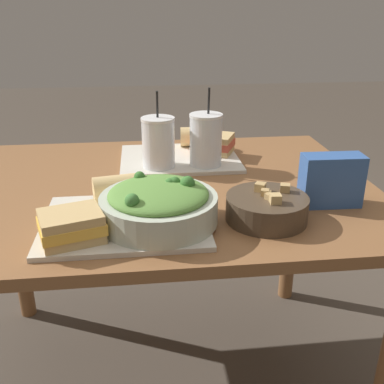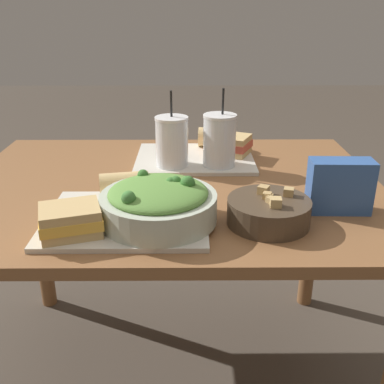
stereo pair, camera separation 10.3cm
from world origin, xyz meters
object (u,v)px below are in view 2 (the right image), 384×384
(baguette_far, at_px, (216,137))
(drink_cup_dark, at_px, (171,143))
(sandwich_near, at_px, (70,220))
(drink_cup_red, at_px, (219,142))
(chip_bag, at_px, (340,186))
(baguette_near, at_px, (125,185))
(sandwich_far, at_px, (229,144))
(salad_bowl, at_px, (159,202))
(soup_bowl, at_px, (269,211))

(baguette_far, bearing_deg, drink_cup_dark, 148.03)
(sandwich_near, bearing_deg, drink_cup_red, 34.61)
(baguette_far, relative_size, chip_bag, 0.82)
(baguette_near, height_order, chip_bag, chip_bag)
(drink_cup_red, bearing_deg, sandwich_far, 70.54)
(baguette_near, distance_m, chip_bag, 0.54)
(sandwich_near, relative_size, baguette_near, 1.17)
(sandwich_near, relative_size, chip_bag, 1.02)
(sandwich_near, height_order, chip_bag, chip_bag)
(salad_bowl, xyz_separation_m, drink_cup_dark, (0.02, 0.39, 0.03))
(baguette_far, relative_size, drink_cup_red, 0.53)
(sandwich_near, distance_m, drink_cup_dark, 0.50)
(salad_bowl, xyz_separation_m, baguette_far, (0.17, 0.59, -0.01))
(baguette_near, bearing_deg, baguette_far, -41.21)
(sandwich_near, relative_size, sandwich_far, 0.97)
(salad_bowl, height_order, baguette_far, salad_bowl)
(baguette_near, height_order, baguette_far, same)
(sandwich_far, distance_m, drink_cup_dark, 0.23)
(salad_bowl, height_order, drink_cup_red, drink_cup_red)
(sandwich_near, bearing_deg, chip_bag, -4.97)
(baguette_far, distance_m, chip_bag, 0.59)
(salad_bowl, distance_m, baguette_near, 0.17)
(baguette_near, xyz_separation_m, chip_bag, (0.54, -0.06, 0.02))
(salad_bowl, bearing_deg, drink_cup_dark, 87.78)
(salad_bowl, height_order, sandwich_near, salad_bowl)
(salad_bowl, bearing_deg, baguette_near, 124.81)
(salad_bowl, relative_size, baguette_far, 2.14)
(drink_cup_red, bearing_deg, sandwich_near, -128.11)
(sandwich_far, relative_size, baguette_far, 1.29)
(baguette_far, relative_size, drink_cup_dark, 0.54)
(salad_bowl, bearing_deg, sandwich_far, 67.83)
(sandwich_far, relative_size, chip_bag, 1.05)
(baguette_far, distance_m, drink_cup_red, 0.21)
(salad_bowl, xyz_separation_m, baguette_near, (-0.10, 0.14, -0.01))
(baguette_far, bearing_deg, sandwich_near, 156.49)
(chip_bag, bearing_deg, baguette_near, 175.02)
(baguette_near, distance_m, drink_cup_red, 0.36)
(baguette_near, relative_size, chip_bag, 0.88)
(baguette_far, bearing_deg, sandwich_far, -148.76)
(soup_bowl, distance_m, baguette_far, 0.59)
(sandwich_near, bearing_deg, soup_bowl, -8.51)
(baguette_near, relative_size, drink_cup_dark, 0.58)
(soup_bowl, bearing_deg, baguette_near, 159.54)
(baguette_near, height_order, drink_cup_red, drink_cup_red)
(soup_bowl, xyz_separation_m, chip_bag, (0.18, 0.07, 0.03))
(baguette_near, relative_size, baguette_far, 1.07)
(sandwich_far, distance_m, chip_bag, 0.50)
(sandwich_near, relative_size, drink_cup_dark, 0.67)
(drink_cup_dark, bearing_deg, chip_bag, -36.32)
(drink_cup_red, bearing_deg, chip_bag, -48.55)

